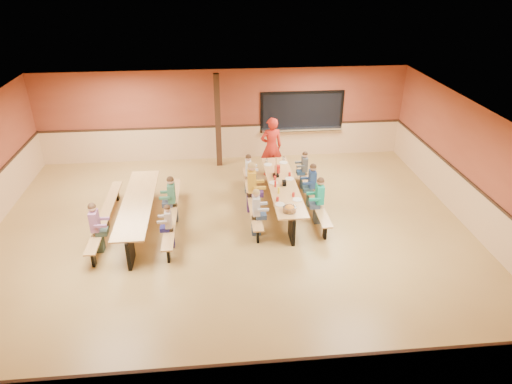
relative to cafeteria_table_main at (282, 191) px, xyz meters
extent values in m
plane|color=olive|center=(-1.42, -1.29, -0.53)|extent=(12.00, 12.00, 0.00)
cube|color=brown|center=(-1.42, 3.71, 0.97)|extent=(12.00, 0.04, 3.00)
cube|color=brown|center=(-1.42, -6.29, 0.97)|extent=(12.00, 0.04, 3.00)
cube|color=brown|center=(4.58, -1.29, 0.97)|extent=(0.04, 10.00, 3.00)
cube|color=white|center=(-1.42, -1.29, 2.47)|extent=(12.00, 10.00, 0.04)
cube|color=black|center=(1.18, 3.68, 1.02)|extent=(2.60, 0.06, 1.20)
cube|color=silver|center=(1.18, 3.59, 0.45)|extent=(2.70, 0.28, 0.06)
cube|color=black|center=(-1.62, 3.11, 0.97)|extent=(0.18, 0.18, 3.00)
cube|color=tan|center=(0.00, 0.00, 0.19)|extent=(0.75, 3.60, 0.04)
cube|color=black|center=(0.00, -1.55, -0.18)|extent=(0.08, 0.60, 0.70)
cube|color=black|center=(0.00, 1.55, -0.18)|extent=(0.08, 0.60, 0.70)
cube|color=tan|center=(-0.82, 0.00, -0.09)|extent=(0.26, 3.60, 0.04)
cube|color=black|center=(-0.82, 0.00, -0.32)|extent=(0.06, 0.18, 0.41)
cube|color=tan|center=(0.83, 0.00, -0.09)|extent=(0.26, 3.60, 0.04)
cube|color=black|center=(0.83, 0.00, -0.32)|extent=(0.06, 0.18, 0.41)
cube|color=tan|center=(-3.73, -0.59, 0.19)|extent=(0.75, 3.60, 0.04)
cube|color=black|center=(-3.73, -2.14, -0.18)|extent=(0.08, 0.60, 0.70)
cube|color=black|center=(-3.73, 0.96, -0.18)|extent=(0.08, 0.60, 0.70)
cube|color=tan|center=(-4.56, -0.59, -0.09)|extent=(0.26, 3.60, 0.04)
cube|color=black|center=(-4.56, -0.59, -0.32)|extent=(0.06, 0.18, 0.41)
cube|color=tan|center=(-2.91, -0.59, -0.09)|extent=(0.26, 3.60, 0.04)
cube|color=black|center=(-2.91, -0.59, -0.32)|extent=(0.06, 0.18, 0.41)
imported|color=#B02014|center=(-0.03, 2.19, 0.41)|extent=(0.74, 0.55, 1.87)
cylinder|color=#B12017|center=(-0.04, 0.73, 0.32)|extent=(0.16, 0.16, 0.22)
cube|color=black|center=(0.03, -0.06, 0.28)|extent=(0.10, 0.14, 0.13)
cylinder|color=yellow|center=(-0.18, -0.51, 0.30)|extent=(0.06, 0.06, 0.17)
cylinder|color=#B2140F|center=(-0.22, -0.14, 0.30)|extent=(0.06, 0.06, 0.17)
cube|color=black|center=(-0.11, 0.50, 0.24)|extent=(0.16, 0.16, 0.06)
cube|color=tan|center=(-0.11, 0.50, 0.52)|extent=(0.02, 0.09, 0.50)
camera|label=1|loc=(-1.76, -10.75, 5.64)|focal=32.00mm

